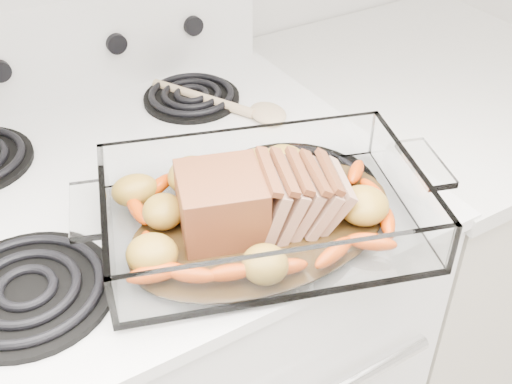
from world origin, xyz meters
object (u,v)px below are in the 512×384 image
baking_dish (264,217)px  pork_roast (250,205)px  electric_range (155,368)px  counter_right (414,252)px

baking_dish → pork_roast: (-0.02, -0.00, 0.03)m
electric_range → baking_dish: bearing=-62.8°
electric_range → pork_roast: 0.56m
counter_right → baking_dish: baking_dish is taller
counter_right → baking_dish: size_ratio=2.29×
pork_roast → baking_dish: bearing=12.2°
baking_dish → pork_roast: 0.04m
electric_range → counter_right: 0.67m
counter_right → baking_dish: bearing=-159.1°
electric_range → counter_right: size_ratio=1.20×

